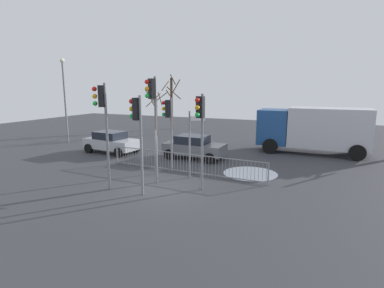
{
  "coord_description": "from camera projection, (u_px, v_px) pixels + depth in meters",
  "views": [
    {
      "loc": [
        6.59,
        -11.75,
        4.47
      ],
      "look_at": [
        0.29,
        2.8,
        1.51
      ],
      "focal_mm": 28.82,
      "sensor_mm": 36.0,
      "label": 1
    }
  ],
  "objects": [
    {
      "name": "delivery_truck",
      "position": [
        314.0,
        128.0,
        20.66
      ],
      "size": [
        7.08,
        2.78,
        3.1
      ],
      "rotation": [
        0.0,
        0.0,
        3.13
      ],
      "color": "silver",
      "rests_on": "ground"
    },
    {
      "name": "traffic_light_foreground_right",
      "position": [
        102.0,
        113.0,
        13.01
      ],
      "size": [
        0.49,
        0.44,
        4.63
      ],
      "rotation": [
        0.0,
        0.0,
        2.19
      ],
      "color": "slate",
      "rests_on": "ground"
    },
    {
      "name": "bare_tree_left",
      "position": [
        156.0,
        112.0,
        28.74
      ],
      "size": [
        1.84,
        1.9,
        4.18
      ],
      "color": "#473828",
      "rests_on": "ground"
    },
    {
      "name": "traffic_light_rear_right",
      "position": [
        138.0,
        123.0,
        12.47
      ],
      "size": [
        0.57,
        0.33,
        4.14
      ],
      "rotation": [
        0.0,
        0.0,
        1.54
      ],
      "color": "slate",
      "rests_on": "ground"
    },
    {
      "name": "car_silver_near",
      "position": [
        112.0,
        142.0,
        21.04
      ],
      "size": [
        3.95,
        2.25,
        1.47
      ],
      "rotation": [
        0.0,
        0.0,
        -0.1
      ],
      "color": "#B2B5BA",
      "rests_on": "ground"
    },
    {
      "name": "direction_sign_post",
      "position": [
        191.0,
        141.0,
        15.04
      ],
      "size": [
        0.75,
        0.31,
        3.32
      ],
      "rotation": [
        0.0,
        0.0,
        0.34
      ],
      "color": "slate",
      "rests_on": "ground"
    },
    {
      "name": "traffic_light_mid_left",
      "position": [
        200.0,
        121.0,
        12.94
      ],
      "size": [
        0.35,
        0.57,
        4.18
      ],
      "rotation": [
        0.0,
        0.0,
        2.99
      ],
      "color": "slate",
      "rests_on": "ground"
    },
    {
      "name": "traffic_light_rear_left",
      "position": [
        153.0,
        106.0,
        13.82
      ],
      "size": [
        0.41,
        0.52,
        4.93
      ],
      "rotation": [
        0.0,
        0.0,
        2.66
      ],
      "color": "slate",
      "rests_on": "ground"
    },
    {
      "name": "snow_patch_kerb",
      "position": [
        250.0,
        173.0,
        16.08
      ],
      "size": [
        2.8,
        2.8,
        0.01
      ],
      "primitive_type": "cylinder",
      "color": "silver",
      "rests_on": "ground"
    },
    {
      "name": "car_grey_trailing",
      "position": [
        194.0,
        147.0,
        19.33
      ],
      "size": [
        3.85,
        2.02,
        1.47
      ],
      "rotation": [
        0.0,
        0.0,
        -0.03
      ],
      "color": "slate",
      "rests_on": "ground"
    },
    {
      "name": "traffic_light_foreground_left",
      "position": [
        169.0,
        118.0,
        16.02
      ],
      "size": [
        0.57,
        0.34,
        3.89
      ],
      "rotation": [
        0.0,
        0.0,
        1.68
      ],
      "color": "slate",
      "rests_on": "ground"
    },
    {
      "name": "street_lamp",
      "position": [
        64.0,
        92.0,
        24.22
      ],
      "size": [
        0.36,
        0.36,
        6.64
      ],
      "color": "slate",
      "rests_on": "ground"
    },
    {
      "name": "bare_tree_right",
      "position": [
        172.0,
        101.0,
        32.64
      ],
      "size": [
        1.91,
        1.98,
        5.73
      ],
      "color": "#473828",
      "rests_on": "ground"
    },
    {
      "name": "ground_plane",
      "position": [
        162.0,
        187.0,
        13.99
      ],
      "size": [
        60.0,
        60.0,
        0.0
      ],
      "primitive_type": "plane",
      "color": "#38383D"
    },
    {
      "name": "pedestrian_guard_railing",
      "position": [
        183.0,
        163.0,
        16.03
      ],
      "size": [
        8.88,
        0.58,
        1.07
      ],
      "rotation": [
        0.0,
        0.0,
        -0.06
      ],
      "color": "slate",
      "rests_on": "ground"
    }
  ]
}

